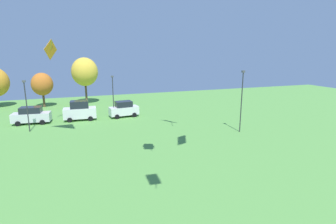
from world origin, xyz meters
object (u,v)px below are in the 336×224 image
at_px(light_post_0, 26,103).
at_px(light_post_2, 113,94).
at_px(parked_car_leftmost, 31,115).
at_px(treeline_tree_3, 85,72).
at_px(parked_car_third_from_left, 124,109).
at_px(kite_flying_6, 51,50).
at_px(light_post_3, 242,98).
at_px(treeline_tree_2, 42,84).
at_px(parked_car_second_from_left, 80,111).

relative_size(light_post_0, light_post_2, 1.01).
height_order(parked_car_leftmost, treeline_tree_3, treeline_tree_3).
height_order(parked_car_third_from_left, treeline_tree_3, treeline_tree_3).
height_order(parked_car_third_from_left, light_post_2, light_post_2).
relative_size(kite_flying_6, light_post_0, 0.42).
relative_size(light_post_3, treeline_tree_2, 1.23).
relative_size(kite_flying_6, treeline_tree_3, 0.31).
relative_size(parked_car_leftmost, treeline_tree_2, 0.82).
relative_size(parked_car_second_from_left, parked_car_third_from_left, 1.02).
distance_m(parked_car_second_from_left, treeline_tree_3, 13.04).
distance_m(parked_car_third_from_left, treeline_tree_3, 13.90).
bearing_deg(treeline_tree_3, kite_flying_6, -108.14).
relative_size(parked_car_leftmost, parked_car_second_from_left, 1.09).
height_order(light_post_3, treeline_tree_2, light_post_3).
bearing_deg(parked_car_second_from_left, treeline_tree_3, 86.30).
xyz_separation_m(kite_flying_6, treeline_tree_2, (-2.69, 12.32, -5.56)).
bearing_deg(parked_car_second_from_left, parked_car_third_from_left, 1.89).
bearing_deg(parked_car_second_from_left, parked_car_leftmost, -178.60).
xyz_separation_m(kite_flying_6, parked_car_leftmost, (-3.15, 1.08, -8.33)).
bearing_deg(treeline_tree_3, light_post_3, -56.42).
bearing_deg(treeline_tree_3, parked_car_leftmost, -121.75).
bearing_deg(parked_car_second_from_left, light_post_0, -144.85).
bearing_deg(treeline_tree_3, treeline_tree_2, -173.62).
height_order(light_post_3, treeline_tree_3, treeline_tree_3).
height_order(parked_car_second_from_left, parked_car_third_from_left, parked_car_second_from_left).
height_order(light_post_2, light_post_3, light_post_3).
bearing_deg(kite_flying_6, parked_car_second_from_left, 17.65).
xyz_separation_m(light_post_0, light_post_2, (10.37, 3.61, -0.04)).
bearing_deg(parked_car_leftmost, treeline_tree_2, 93.77).
bearing_deg(parked_car_third_from_left, treeline_tree_3, 103.71).
bearing_deg(parked_car_leftmost, light_post_0, -80.54).
height_order(parked_car_leftmost, parked_car_second_from_left, parked_car_second_from_left).
height_order(light_post_2, treeline_tree_3, treeline_tree_3).
distance_m(kite_flying_6, treeline_tree_2, 13.78).
distance_m(parked_car_second_from_left, parked_car_third_from_left, 6.01).
distance_m(light_post_0, light_post_2, 10.98).
height_order(treeline_tree_2, treeline_tree_3, treeline_tree_3).
xyz_separation_m(parked_car_leftmost, light_post_0, (0.22, -3.80, 2.31)).
bearing_deg(light_post_2, parked_car_second_from_left, 179.62).
distance_m(parked_car_leftmost, light_post_0, 4.46).
bearing_deg(light_post_0, light_post_2, 19.17).
xyz_separation_m(light_post_3, treeline_tree_2, (-23.03, 23.39, -0.10)).
bearing_deg(treeline_tree_3, parked_car_third_from_left, -69.60).
xyz_separation_m(parked_car_second_from_left, treeline_tree_3, (1.43, 12.19, 4.40)).
bearing_deg(kite_flying_6, parked_car_third_from_left, 5.12).
distance_m(parked_car_second_from_left, light_post_2, 5.03).
xyz_separation_m(light_post_2, treeline_tree_3, (-3.15, 12.22, 2.32)).
distance_m(parked_car_leftmost, light_post_2, 10.83).
bearing_deg(treeline_tree_2, kite_flying_6, -77.69).
height_order(kite_flying_6, parked_car_third_from_left, kite_flying_6).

